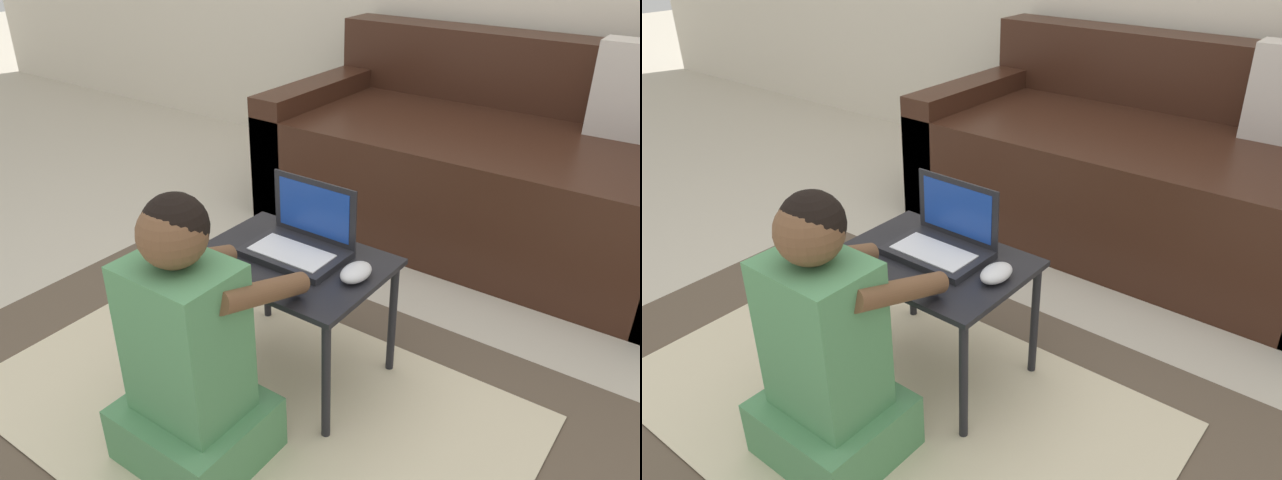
{
  "view_description": "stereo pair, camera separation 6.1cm",
  "coord_description": "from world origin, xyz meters",
  "views": [
    {
      "loc": [
        0.81,
        -1.14,
        1.25
      ],
      "look_at": [
        -0.07,
        0.09,
        0.45
      ],
      "focal_mm": 35.0,
      "sensor_mm": 36.0,
      "label": 1
    },
    {
      "loc": [
        0.86,
        -1.1,
        1.25
      ],
      "look_at": [
        -0.07,
        0.09,
        0.45
      ],
      "focal_mm": 35.0,
      "sensor_mm": 36.0,
      "label": 2
    }
  ],
  "objects": [
    {
      "name": "laptop_desk",
      "position": [
        -0.13,
        0.04,
        0.34
      ],
      "size": [
        0.53,
        0.39,
        0.39
      ],
      "color": "black",
      "rests_on": "ground_plane"
    },
    {
      "name": "person_seated",
      "position": [
        -0.12,
        -0.36,
        0.31
      ],
      "size": [
        0.34,
        0.44,
        0.73
      ],
      "color": "#518E5B",
      "rests_on": "ground_plane"
    },
    {
      "name": "computer_mouse",
      "position": [
        0.07,
        0.06,
        0.41
      ],
      "size": [
        0.07,
        0.11,
        0.04
      ],
      "color": "silver",
      "rests_on": "laptop_desk"
    },
    {
      "name": "couch",
      "position": [
        -0.05,
        1.3,
        0.29
      ],
      "size": [
        1.78,
        0.94,
        0.83
      ],
      "color": "#381E14",
      "rests_on": "ground_plane"
    },
    {
      "name": "laptop",
      "position": [
        -0.13,
        0.08,
        0.43
      ],
      "size": [
        0.28,
        0.19,
        0.2
      ],
      "color": "#232328",
      "rests_on": "laptop_desk"
    },
    {
      "name": "area_rug",
      "position": [
        -0.13,
        -0.16,
        0.0
      ],
      "size": [
        2.08,
        1.32,
        0.01
      ],
      "color": "brown",
      "rests_on": "ground_plane"
    },
    {
      "name": "ground_plane",
      "position": [
        0.0,
        0.0,
        0.0
      ],
      "size": [
        16.0,
        16.0,
        0.0
      ],
      "primitive_type": "plane",
      "color": "beige"
    }
  ]
}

